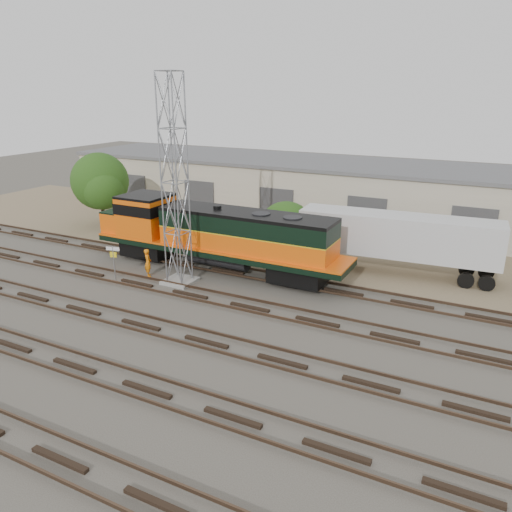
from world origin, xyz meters
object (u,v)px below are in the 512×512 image
at_px(worker, 148,263).
at_px(semi_trailer, 402,238).
at_px(signal_tower, 175,186).
at_px(locomotive, 214,234).

distance_m(worker, semi_trailer, 16.60).
relative_size(signal_tower, worker, 6.82).
xyz_separation_m(locomotive, worker, (-3.21, -3.01, -1.56)).
bearing_deg(locomotive, worker, -136.79).
relative_size(locomotive, signal_tower, 1.44).
distance_m(locomotive, signal_tower, 4.80).
xyz_separation_m(signal_tower, worker, (-2.48, 0.02, -5.21)).
bearing_deg(worker, signal_tower, -135.87).
height_order(locomotive, signal_tower, signal_tower).
bearing_deg(worker, locomotive, -92.26).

